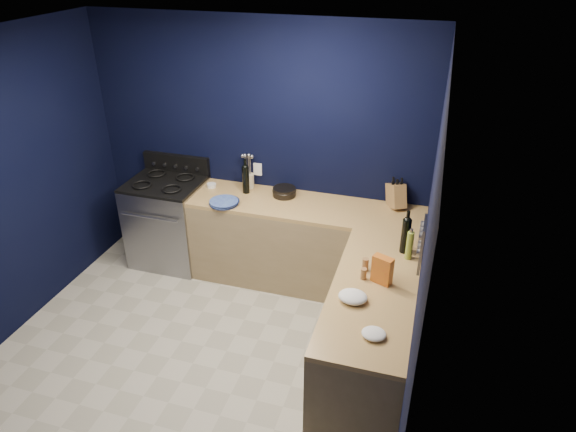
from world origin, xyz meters
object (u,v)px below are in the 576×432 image
at_px(plate_stack, 224,202).
at_px(utensil_crock, 248,181).
at_px(knife_block, 396,196).
at_px(gas_range, 169,223).
at_px(crouton_bag, 382,270).

relative_size(plate_stack, utensil_crock, 1.92).
relative_size(utensil_crock, knife_block, 0.64).
relative_size(gas_range, crouton_bag, 4.09).
xyz_separation_m(gas_range, utensil_crock, (0.85, 0.24, 0.51)).
height_order(knife_block, crouton_bag, knife_block).
bearing_deg(gas_range, utensil_crock, 15.75).
relative_size(gas_range, knife_block, 3.99).
height_order(plate_stack, utensil_crock, utensil_crock).
xyz_separation_m(utensil_crock, knife_block, (1.51, 0.00, 0.04)).
bearing_deg(gas_range, knife_block, 5.90).
height_order(gas_range, utensil_crock, utensil_crock).
distance_m(plate_stack, crouton_bag, 1.86).
xyz_separation_m(gas_range, plate_stack, (0.76, -0.19, 0.46)).
height_order(plate_stack, knife_block, knife_block).
xyz_separation_m(gas_range, crouton_bag, (2.41, -1.04, 0.55)).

